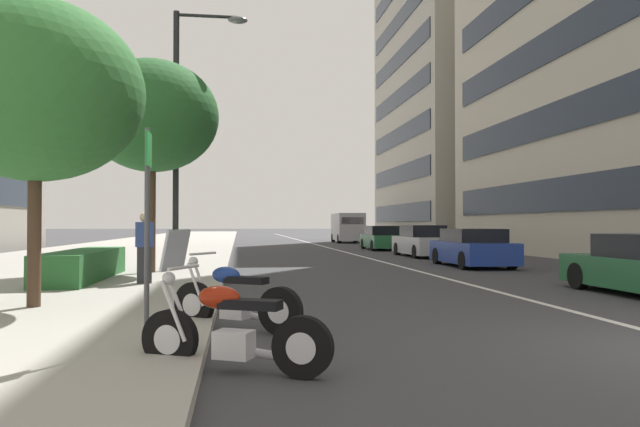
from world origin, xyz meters
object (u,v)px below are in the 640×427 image
(motorcycle_under_tarp, at_px, (230,330))
(motorcycle_second_in_row, at_px, (234,301))
(car_mid_block_traffic, at_px, (472,248))
(street_lamp_with_banners, at_px, (187,114))
(street_tree_far_plaza, at_px, (36,92))
(car_far_down_avenue, at_px, (382,238))
(delivery_van_ahead, at_px, (348,227))
(parking_sign_by_curb, at_px, (147,213))
(street_tree_mid_sidewalk, at_px, (152,116))
(car_approaching_light, at_px, (422,242))
(pedestrian_on_plaza, at_px, (144,247))

(motorcycle_under_tarp, height_order, motorcycle_second_in_row, motorcycle_under_tarp)
(car_mid_block_traffic, xyz_separation_m, street_lamp_with_banners, (-2.17, 9.94, 4.21))
(motorcycle_under_tarp, bearing_deg, car_mid_block_traffic, -95.59)
(motorcycle_second_in_row, height_order, street_tree_far_plaza, street_tree_far_plaza)
(car_far_down_avenue, xyz_separation_m, delivery_van_ahead, (13.93, -0.48, 0.63))
(parking_sign_by_curb, bearing_deg, street_tree_far_plaza, 34.51)
(street_tree_far_plaza, bearing_deg, street_tree_mid_sidewalk, -7.36)
(car_approaching_light, height_order, car_far_down_avenue, car_approaching_light)
(motorcycle_second_in_row, distance_m, car_approaching_light, 20.42)
(parking_sign_by_curb, bearing_deg, delivery_van_ahead, -13.56)
(street_lamp_with_banners, xyz_separation_m, street_tree_mid_sidewalk, (-0.81, 0.90, -0.23))
(motorcycle_under_tarp, relative_size, street_tree_far_plaza, 0.38)
(car_approaching_light, distance_m, car_far_down_avenue, 7.63)
(motorcycle_under_tarp, xyz_separation_m, street_tree_far_plaza, (4.29, 3.30, 3.32))
(car_mid_block_traffic, xyz_separation_m, parking_sign_by_curb, (-13.43, 9.41, 1.00))
(car_mid_block_traffic, bearing_deg, motorcycle_second_in_row, 145.84)
(motorcycle_under_tarp, relative_size, motorcycle_second_in_row, 1.07)
(street_lamp_with_banners, relative_size, street_tree_mid_sidewalk, 1.29)
(car_far_down_avenue, relative_size, delivery_van_ahead, 0.92)
(motorcycle_second_in_row, distance_m, parking_sign_by_curb, 2.22)
(pedestrian_on_plaza, bearing_deg, delivery_van_ahead, -30.77)
(motorcycle_second_in_row, bearing_deg, car_far_down_avenue, -73.72)
(motorcycle_second_in_row, relative_size, pedestrian_on_plaza, 1.11)
(street_tree_mid_sidewalk, bearing_deg, street_lamp_with_banners, -47.84)
(delivery_van_ahead, relative_size, street_lamp_with_banners, 0.64)
(car_far_down_avenue, bearing_deg, motorcycle_second_in_row, 163.23)
(car_approaching_light, height_order, delivery_van_ahead, delivery_van_ahead)
(car_far_down_avenue, distance_m, street_tree_far_plaza, 27.21)
(street_lamp_with_banners, relative_size, street_tree_far_plaza, 1.53)
(car_approaching_light, bearing_deg, pedestrian_on_plaza, 139.73)
(car_approaching_light, xyz_separation_m, street_tree_far_plaza, (-16.65, 11.98, 3.07))
(car_mid_block_traffic, xyz_separation_m, pedestrian_on_plaza, (-6.19, 10.55, 0.33))
(street_tree_mid_sidewalk, bearing_deg, pedestrian_on_plaza, -174.83)
(street_tree_mid_sidewalk, bearing_deg, car_far_down_avenue, -32.53)
(motorcycle_under_tarp, bearing_deg, motorcycle_second_in_row, -65.63)
(pedestrian_on_plaza, bearing_deg, street_lamp_with_banners, -21.36)
(motorcycle_second_in_row, bearing_deg, parking_sign_by_curb, 91.98)
(car_mid_block_traffic, xyz_separation_m, street_tree_mid_sidewalk, (-2.98, 10.84, 3.98))
(motorcycle_under_tarp, distance_m, street_lamp_with_banners, 13.02)
(car_mid_block_traffic, bearing_deg, motorcycle_under_tarp, 150.66)
(motorcycle_second_in_row, distance_m, delivery_van_ahead, 41.07)
(parking_sign_by_curb, xyz_separation_m, street_lamp_with_banners, (11.26, 0.52, 3.21))
(motorcycle_under_tarp, height_order, pedestrian_on_plaza, pedestrian_on_plaza)
(street_tree_far_plaza, distance_m, pedestrian_on_plaza, 4.88)
(car_far_down_avenue, height_order, parking_sign_by_curb, parking_sign_by_curb)
(motorcycle_second_in_row, distance_m, street_lamp_with_banners, 10.78)
(motorcycle_second_in_row, relative_size, parking_sign_by_curb, 0.74)
(parking_sign_by_curb, bearing_deg, car_mid_block_traffic, -35.03)
(motorcycle_second_in_row, height_order, pedestrian_on_plaza, pedestrian_on_plaza)
(parking_sign_by_curb, relative_size, street_tree_mid_sidewalk, 0.41)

